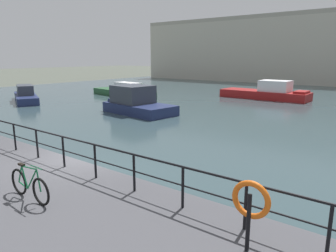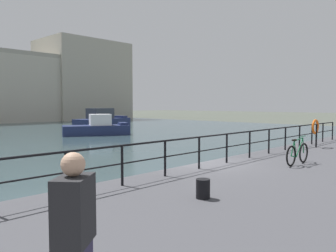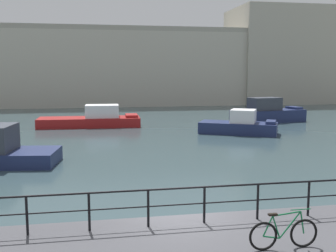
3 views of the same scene
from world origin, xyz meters
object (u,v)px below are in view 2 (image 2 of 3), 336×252
(moored_cabin_cruiser, at_px, (97,128))
(parked_bicycle, at_px, (298,154))
(standing_person, at_px, (74,242))
(moored_white_yacht, at_px, (103,121))
(mooring_bollard, at_px, (203,189))
(life_ring_stand, at_px, (315,128))

(moored_cabin_cruiser, relative_size, parked_bicycle, 3.81)
(standing_person, bearing_deg, moored_white_yacht, 105.39)
(moored_cabin_cruiser, bearing_deg, parked_bicycle, -80.22)
(parked_bicycle, xyz_separation_m, mooring_bollard, (-5.74, -0.26, -0.17))
(moored_cabin_cruiser, relative_size, mooring_bollard, 15.34)
(moored_white_yacht, bearing_deg, standing_person, -136.84)
(parked_bicycle, bearing_deg, life_ring_stand, 14.61)
(parked_bicycle, bearing_deg, moored_white_yacht, 66.68)
(life_ring_stand, distance_m, standing_person, 15.91)
(mooring_bollard, bearing_deg, standing_person, -156.22)
(mooring_bollard, relative_size, life_ring_stand, 0.31)
(mooring_bollard, xyz_separation_m, life_ring_stand, (11.09, 1.64, 0.75))
(moored_white_yacht, distance_m, standing_person, 40.04)
(moored_white_yacht, xyz_separation_m, moored_cabin_cruiser, (-5.67, -7.13, -0.21))
(moored_cabin_cruiser, distance_m, mooring_bollard, 26.95)
(moored_cabin_cruiser, relative_size, standing_person, 3.99)
(parked_bicycle, bearing_deg, mooring_bollard, -177.16)
(life_ring_stand, bearing_deg, moored_cabin_cruiser, 84.31)
(moored_cabin_cruiser, distance_m, life_ring_stand, 21.95)
(moored_cabin_cruiser, xyz_separation_m, standing_person, (-17.67, -25.39, 1.02))
(mooring_bollard, height_order, life_ring_stand, life_ring_stand)
(moored_white_yacht, height_order, moored_cabin_cruiser, moored_white_yacht)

